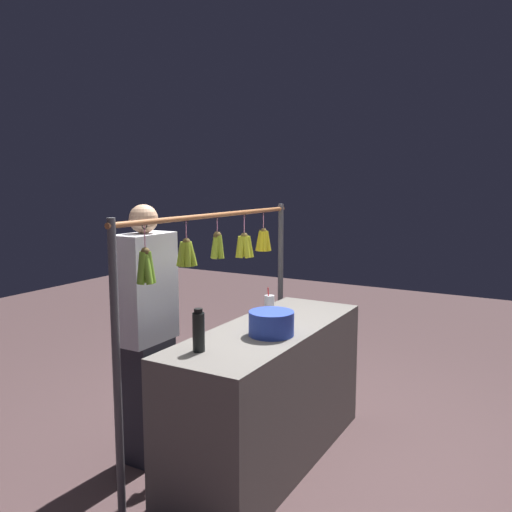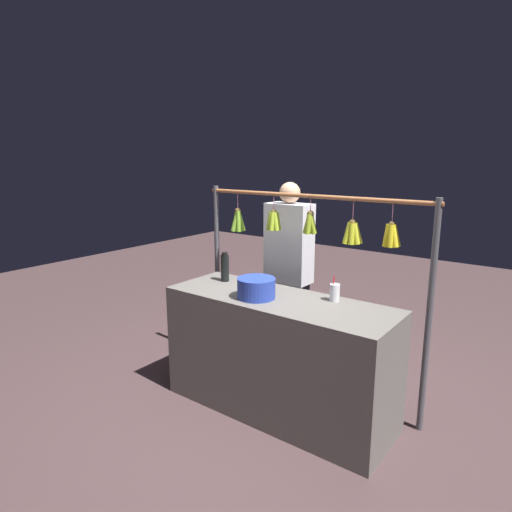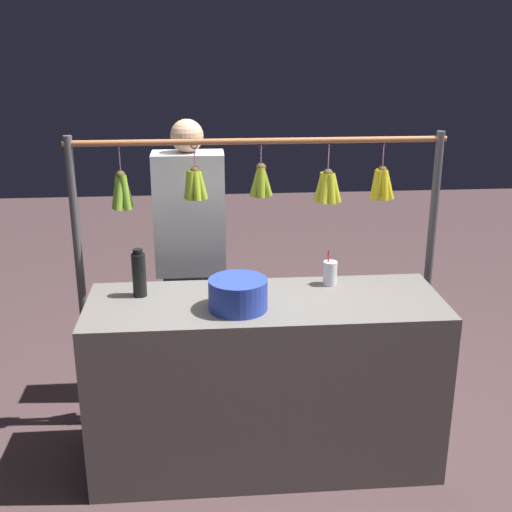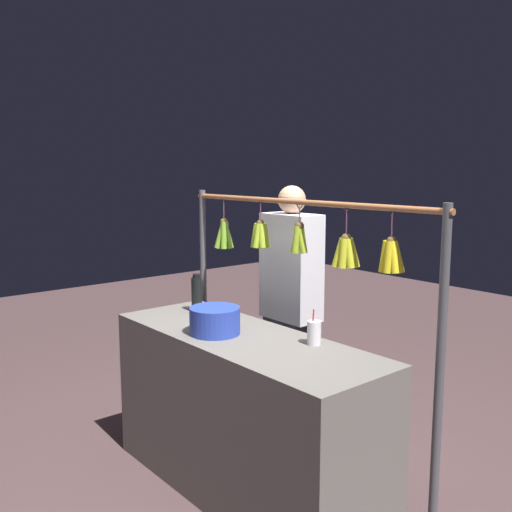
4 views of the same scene
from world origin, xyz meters
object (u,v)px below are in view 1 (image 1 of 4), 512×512
blue_bucket (271,323)px  drink_cup (269,304)px  vendor_person (147,336)px  water_bottle (199,331)px

blue_bucket → drink_cup: bearing=-150.7°
vendor_person → water_bottle: bearing=67.5°
drink_cup → water_bottle: bearing=4.3°
water_bottle → vendor_person: size_ratio=0.14×
water_bottle → blue_bucket: water_bottle is taller
water_bottle → drink_cup: 0.97m
water_bottle → drink_cup: size_ratio=1.32×
blue_bucket → vendor_person: (0.23, -0.79, -0.14)m
water_bottle → vendor_person: 0.66m
blue_bucket → water_bottle: bearing=-23.2°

